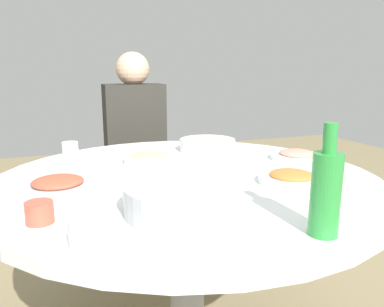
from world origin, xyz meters
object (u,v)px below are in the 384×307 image
object	(u,v)px
round_dining_table	(187,205)
tea_cup_near	(40,212)
dish_tofu_braise	(291,178)
diner_left	(135,129)
green_bottle	(326,191)
soup_bowl	(207,145)
tea_cup_side	(88,234)
rice_bowl	(179,198)
stool_for_diner_left	(138,215)
tea_cup_far	(70,149)
dish_shrimp	(297,155)
dish_noodles	(150,158)
dish_stirfry	(58,184)

from	to	relation	value
round_dining_table	tea_cup_near	size ratio (longest dim) A/B	19.80
dish_tofu_braise	diner_left	bearing A→B (deg)	-167.17
green_bottle	dish_tofu_braise	bearing A→B (deg)	154.40
soup_bowl	tea_cup_near	world-z (taller)	same
dish_tofu_braise	tea_cup_side	bearing A→B (deg)	-69.71
diner_left	rice_bowl	bearing A→B (deg)	-7.48
stool_for_diner_left	diner_left	distance (m)	0.54
tea_cup_near	tea_cup_side	distance (m)	0.21
green_bottle	tea_cup_far	size ratio (longest dim) A/B	3.79
tea_cup_side	dish_shrimp	bearing A→B (deg)	120.23
dish_noodles	dish_shrimp	size ratio (longest dim) A/B	0.97
dish_tofu_braise	tea_cup_side	world-z (taller)	tea_cup_side
rice_bowl	tea_cup_far	xyz separation A→B (m)	(-0.80, -0.22, -0.01)
round_dining_table	rice_bowl	world-z (taller)	rice_bowl
dish_noodles	diner_left	world-z (taller)	diner_left
dish_tofu_braise	dish_shrimp	size ratio (longest dim) A/B	1.00
green_bottle	tea_cup_near	bearing A→B (deg)	-116.74
round_dining_table	dish_noodles	world-z (taller)	dish_noodles
dish_shrimp	stool_for_diner_left	size ratio (longest dim) A/B	0.49
green_bottle	tea_cup_near	size ratio (longest dim) A/B	3.77
rice_bowl	dish_shrimp	distance (m)	0.77
dish_tofu_braise	stool_for_diner_left	bearing A→B (deg)	-167.17
tea_cup_side	stool_for_diner_left	size ratio (longest dim) A/B	0.18
tea_cup_side	round_dining_table	bearing A→B (deg)	139.84
rice_bowl	dish_noodles	world-z (taller)	rice_bowl
dish_shrimp	green_bottle	size ratio (longest dim) A/B	0.85
soup_bowl	dish_stirfry	size ratio (longest dim) A/B	1.30
dish_noodles	dish_shrimp	world-z (taller)	dish_shrimp
dish_shrimp	tea_cup_side	bearing A→B (deg)	-59.77
round_dining_table	tea_cup_far	world-z (taller)	tea_cup_far
stool_for_diner_left	diner_left	size ratio (longest dim) A/B	0.58
dish_stirfry	tea_cup_side	distance (m)	0.46
dish_stirfry	tea_cup_far	xyz separation A→B (m)	(-0.47, 0.07, 0.01)
dish_shrimp	tea_cup_far	xyz separation A→B (m)	(-0.41, -0.88, 0.01)
tea_cup_far	soup_bowl	bearing A→B (deg)	78.56
soup_bowl	diner_left	bearing A→B (deg)	-161.45
round_dining_table	diner_left	bearing A→B (deg)	178.33
round_dining_table	diner_left	xyz separation A→B (m)	(-0.97, 0.03, 0.13)
green_bottle	tea_cup_near	xyz separation A→B (m)	(-0.30, -0.60, -0.08)
dish_tofu_braise	dish_shrimp	xyz separation A→B (m)	(-0.27, 0.22, -0.00)
round_dining_table	soup_bowl	size ratio (longest dim) A/B	5.09
tea_cup_far	diner_left	distance (m)	0.63
round_dining_table	dish_noodles	size ratio (longest dim) A/B	6.38
tea_cup_far	stool_for_diner_left	bearing A→B (deg)	141.36
dish_tofu_braise	dish_noodles	world-z (taller)	dish_tofu_braise
dish_tofu_braise	tea_cup_side	xyz separation A→B (m)	(0.25, -0.68, 0.02)
dish_stirfry	green_bottle	bearing A→B (deg)	43.97
dish_stirfry	stool_for_diner_left	xyz separation A→B (m)	(-0.96, 0.46, -0.53)
tea_cup_near	diner_left	distance (m)	1.33
dish_noodles	tea_cup_far	distance (m)	0.37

